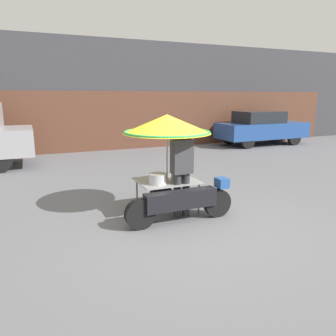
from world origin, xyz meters
name	(u,v)px	position (x,y,z in m)	size (l,w,h in m)	color
ground_plane	(190,223)	(0.00, 0.00, 0.00)	(36.00, 36.00, 0.00)	slate
shopfront_building	(89,96)	(0.00, 9.48, 2.21)	(28.00, 2.06, 4.44)	#38383D
vendor_motorcycle_cart	(169,140)	(-0.13, 0.66, 1.43)	(2.04, 1.65, 1.88)	black
vendor_person	(182,167)	(0.01, 0.40, 0.95)	(0.38, 0.23, 1.68)	#2D2D33
parked_car	(261,128)	(7.30, 7.21, 0.79)	(4.16, 1.65, 1.53)	black
potted_plant	(284,129)	(9.33, 7.93, 0.56)	(0.86, 0.86, 1.02)	brown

